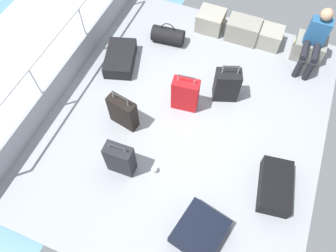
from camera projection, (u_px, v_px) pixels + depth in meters
name	position (u px, v px, depth m)	size (l,w,h in m)	color
ground_plane	(186.00, 119.00, 5.32)	(4.40, 5.20, 0.06)	gray
gunwale_port	(69.00, 71.00, 5.52)	(0.06, 5.20, 0.45)	gray
railing_port	(59.00, 47.00, 5.04)	(0.04, 4.20, 1.02)	silver
sea_wake	(13.00, 69.00, 6.28)	(12.00, 12.00, 0.01)	#598C9E
cargo_crate_0	(211.00, 20.00, 6.22)	(0.53, 0.46, 0.37)	gray
cargo_crate_1	(243.00, 30.00, 6.06)	(0.64, 0.41, 0.40)	gray
cargo_crate_2	(268.00, 36.00, 6.01)	(0.53, 0.42, 0.35)	gray
cargo_crate_3	(309.00, 48.00, 5.83)	(0.57, 0.43, 0.39)	gray
passenger_seated	(315.00, 39.00, 5.42)	(0.34, 0.66, 1.09)	#26598C
suitcase_0	(227.00, 85.00, 5.26)	(0.47, 0.38, 0.77)	black
suitcase_1	(185.00, 94.00, 5.15)	(0.45, 0.26, 0.77)	red
suitcase_2	(123.00, 112.00, 5.00)	(0.49, 0.27, 0.72)	black
suitcase_3	(275.00, 186.00, 4.55)	(0.54, 0.84, 0.26)	black
suitcase_4	(120.00, 159.00, 4.58)	(0.40, 0.22, 0.71)	black
suitcase_5	(200.00, 232.00, 4.25)	(0.72, 0.78, 0.22)	black
suitcase_6	(120.00, 58.00, 5.81)	(0.71, 0.92, 0.24)	black
duffel_bag	(168.00, 35.00, 6.06)	(0.63, 0.36, 0.44)	black
paper_cup	(154.00, 170.00, 4.76)	(0.08, 0.08, 0.10)	white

